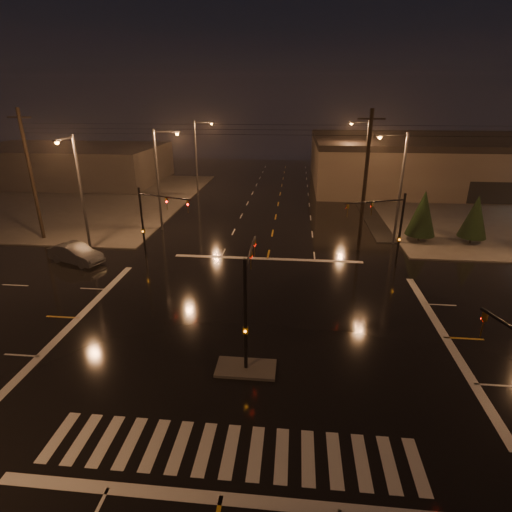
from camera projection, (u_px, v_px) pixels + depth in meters
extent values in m
plane|color=black|center=(254.00, 327.00, 23.78)|extent=(140.00, 140.00, 0.00)
cube|color=#43413C|center=(58.00, 198.00, 54.29)|extent=(36.00, 36.00, 0.12)
cube|color=#43413C|center=(246.00, 368.00, 20.05)|extent=(3.00, 1.60, 0.15)
cube|color=beige|center=(230.00, 451.00, 15.45)|extent=(15.00, 2.60, 0.01)
cube|color=beige|center=(221.00, 498.00, 13.60)|extent=(16.00, 0.50, 0.01)
cube|color=beige|center=(268.00, 259.00, 33.96)|extent=(16.00, 0.50, 0.01)
cube|color=brown|center=(509.00, 162.00, 61.83)|extent=(60.00, 28.00, 7.00)
cube|color=#3F3A38|center=(67.00, 164.00, 64.84)|extent=(30.00, 18.00, 5.60)
cylinder|color=black|center=(245.00, 318.00, 18.98)|extent=(0.18, 0.18, 6.00)
cylinder|color=black|center=(250.00, 252.00, 20.14)|extent=(0.12, 4.50, 0.12)
imported|color=#594707|center=(255.00, 240.00, 22.03)|extent=(0.16, 0.20, 1.00)
cube|color=#594707|center=(245.00, 330.00, 19.23)|extent=(0.25, 0.18, 0.35)
cylinder|color=black|center=(400.00, 231.00, 31.42)|extent=(0.18, 0.18, 6.00)
cylinder|color=black|center=(375.00, 202.00, 29.93)|extent=(4.74, 1.82, 0.12)
imported|color=#594707|center=(348.00, 204.00, 29.43)|extent=(0.24, 0.22, 1.00)
cube|color=#594707|center=(399.00, 239.00, 31.68)|extent=(0.25, 0.18, 0.35)
cylinder|color=black|center=(142.00, 223.00, 33.36)|extent=(0.18, 0.18, 6.00)
cylinder|color=black|center=(164.00, 197.00, 31.43)|extent=(4.74, 1.82, 0.12)
imported|color=#594707|center=(188.00, 200.00, 30.55)|extent=(0.24, 0.22, 1.00)
cube|color=#594707|center=(143.00, 231.00, 33.62)|extent=(0.25, 0.18, 0.35)
imported|color=#594707|center=(485.00, 313.00, 14.51)|extent=(0.22, 0.24, 1.00)
cylinder|color=#38383A|center=(158.00, 182.00, 39.66)|extent=(0.24, 0.24, 10.00)
cylinder|color=#38383A|center=(166.00, 131.00, 37.78)|extent=(2.40, 0.14, 0.14)
cube|color=#38383A|center=(177.00, 132.00, 37.70)|extent=(0.70, 0.30, 0.18)
sphere|color=orange|center=(177.00, 134.00, 37.75)|extent=(0.32, 0.32, 0.32)
cylinder|color=#38383A|center=(196.00, 159.00, 54.46)|extent=(0.24, 0.24, 10.00)
cylinder|color=#38383A|center=(203.00, 122.00, 52.59)|extent=(2.40, 0.14, 0.14)
cube|color=#38383A|center=(211.00, 123.00, 52.50)|extent=(0.70, 0.30, 0.18)
sphere|color=orange|center=(211.00, 124.00, 52.55)|extent=(0.32, 0.32, 0.32)
cylinder|color=#38383A|center=(400.00, 191.00, 35.68)|extent=(0.24, 0.24, 10.00)
cylinder|color=#38383A|center=(393.00, 135.00, 34.03)|extent=(2.40, 0.14, 0.14)
cube|color=#38383A|center=(380.00, 136.00, 34.15)|extent=(0.70, 0.30, 0.18)
sphere|color=orange|center=(380.00, 137.00, 34.20)|extent=(0.32, 0.32, 0.32)
cylinder|color=#38383A|center=(366.00, 159.00, 54.19)|extent=(0.24, 0.24, 10.00)
cylinder|color=#38383A|center=(360.00, 122.00, 52.54)|extent=(2.40, 0.14, 0.14)
cube|color=#38383A|center=(351.00, 123.00, 52.66)|extent=(0.70, 0.30, 0.18)
sphere|color=orange|center=(351.00, 124.00, 52.70)|extent=(0.32, 0.32, 0.32)
cylinder|color=#38383A|center=(82.00, 195.00, 34.06)|extent=(0.24, 0.24, 10.00)
cylinder|color=#38383A|center=(64.00, 138.00, 31.18)|extent=(0.14, 2.40, 0.14)
cube|color=#38383A|center=(57.00, 140.00, 30.18)|extent=(0.30, 0.70, 0.18)
sphere|color=orange|center=(57.00, 142.00, 30.23)|extent=(0.32, 0.32, 0.32)
cylinder|color=black|center=(31.00, 177.00, 36.56)|extent=(0.32, 0.32, 12.00)
cube|color=black|center=(19.00, 117.00, 34.65)|extent=(2.20, 0.12, 0.12)
cylinder|color=black|center=(365.00, 184.00, 33.79)|extent=(0.32, 0.32, 12.00)
cube|color=black|center=(371.00, 119.00, 31.88)|extent=(2.20, 0.12, 0.12)
cylinder|color=black|center=(419.00, 238.00, 37.95)|extent=(0.18, 0.18, 0.70)
cone|color=black|center=(423.00, 213.00, 37.05)|extent=(2.71, 2.71, 4.23)
cylinder|color=black|center=(470.00, 240.00, 37.36)|extent=(0.18, 0.18, 0.70)
cone|color=black|center=(475.00, 216.00, 36.51)|extent=(2.51, 2.51, 3.93)
imported|color=#4E5255|center=(76.00, 254.00, 32.87)|extent=(5.15, 3.29, 1.60)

